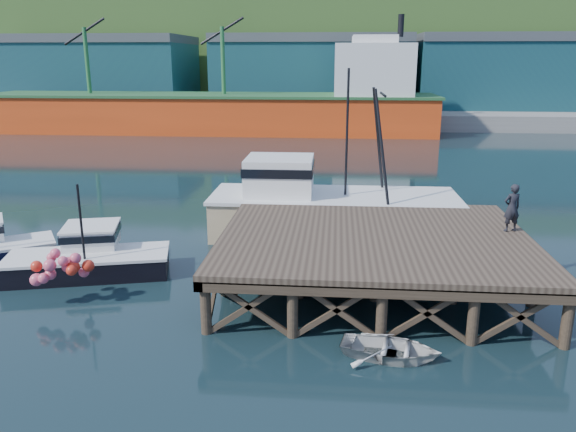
# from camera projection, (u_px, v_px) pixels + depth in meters

# --- Properties ---
(ground) EXTENTS (300.00, 300.00, 0.00)m
(ground) POSITION_uv_depth(u_px,v_px,m) (237.00, 280.00, 23.06)
(ground) COLOR black
(ground) RESTS_ON ground
(wharf) EXTENTS (12.00, 10.00, 2.62)m
(wharf) POSITION_uv_depth(u_px,v_px,m) (374.00, 240.00, 21.90)
(wharf) COLOR brown
(wharf) RESTS_ON ground
(far_quay) EXTENTS (160.00, 40.00, 2.00)m
(far_quay) POSITION_uv_depth(u_px,v_px,m) (313.00, 109.00, 89.95)
(far_quay) COLOR gray
(far_quay) RESTS_ON ground
(warehouse_left) EXTENTS (32.00, 16.00, 9.00)m
(warehouse_left) POSITION_uv_depth(u_px,v_px,m) (86.00, 74.00, 86.61)
(warehouse_left) COLOR #17494C
(warehouse_left) RESTS_ON far_quay
(warehouse_mid) EXTENTS (28.00, 16.00, 9.00)m
(warehouse_mid) POSITION_uv_depth(u_px,v_px,m) (312.00, 75.00, 83.67)
(warehouse_mid) COLOR #17494C
(warehouse_mid) RESTS_ON far_quay
(warehouse_right) EXTENTS (30.00, 16.00, 9.00)m
(warehouse_right) POSITION_uv_depth(u_px,v_px,m) (519.00, 75.00, 81.15)
(warehouse_right) COLOR #17494C
(warehouse_right) RESTS_ON far_quay
(cargo_ship) EXTENTS (55.50, 10.00, 13.75)m
(cargo_ship) POSITION_uv_depth(u_px,v_px,m) (237.00, 105.00, 68.93)
(cargo_ship) COLOR #EC4716
(cargo_ship) RESTS_ON ground
(hillside) EXTENTS (220.00, 50.00, 22.00)m
(hillside) POSITION_uv_depth(u_px,v_px,m) (320.00, 48.00, 116.04)
(hillside) COLOR #2D511E
(hillside) RESTS_ON ground
(boat_black) EXTENTS (6.94, 5.75, 4.05)m
(boat_black) POSITION_uv_depth(u_px,v_px,m) (89.00, 257.00, 23.57)
(boat_black) COLOR black
(boat_black) RESTS_ON ground
(trawler) EXTENTS (12.49, 4.55, 8.34)m
(trawler) POSITION_uv_depth(u_px,v_px,m) (328.00, 202.00, 28.54)
(trawler) COLOR #D2B688
(trawler) RESTS_ON ground
(dinghy) EXTENTS (3.35, 2.67, 0.62)m
(dinghy) POSITION_uv_depth(u_px,v_px,m) (391.00, 349.00, 16.94)
(dinghy) COLOR silver
(dinghy) RESTS_ON ground
(dockworker) EXTENTS (0.81, 0.65, 1.92)m
(dockworker) POSITION_uv_depth(u_px,v_px,m) (512.00, 208.00, 22.13)
(dockworker) COLOR black
(dockworker) RESTS_ON wharf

